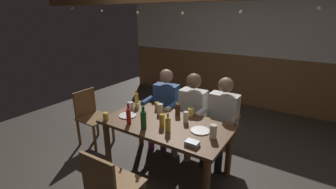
{
  "coord_description": "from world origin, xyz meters",
  "views": [
    {
      "loc": [
        1.46,
        -2.3,
        2.02
      ],
      "look_at": [
        0.0,
        -0.05,
        1.09
      ],
      "focal_mm": 24.84,
      "sensor_mm": 36.0,
      "label": 1
    }
  ],
  "objects_px": {
    "pint_glass_6": "(186,117)",
    "bottle_3": "(129,116)",
    "pint_glass_8": "(106,116)",
    "chair_empty_near_left": "(110,188)",
    "plate_1": "(200,131)",
    "bottle_1": "(137,100)",
    "person_2": "(221,117)",
    "pint_glass_5": "(178,109)",
    "chair_empty_near_right": "(91,115)",
    "table_candle": "(138,106)",
    "plate_0": "(128,115)",
    "pint_glass_2": "(131,106)",
    "dining_table": "(166,130)",
    "person_0": "(164,104)",
    "pint_glass_7": "(191,112)",
    "person_1": "(191,110)",
    "pint_glass_3": "(213,131)",
    "bottle_0": "(143,119)",
    "condiment_caddy": "(192,143)",
    "pint_glass_0": "(160,109)",
    "pint_glass_1": "(162,120)",
    "bottle_2": "(168,124)",
    "pint_glass_4": "(157,106)"
  },
  "relations": [
    {
      "from": "dining_table",
      "to": "person_2",
      "type": "relative_size",
      "value": 1.31
    },
    {
      "from": "pint_glass_0",
      "to": "plate_0",
      "type": "bearing_deg",
      "value": -137.21
    },
    {
      "from": "pint_glass_8",
      "to": "chair_empty_near_right",
      "type": "bearing_deg",
      "value": 155.09
    },
    {
      "from": "plate_1",
      "to": "bottle_1",
      "type": "bearing_deg",
      "value": 170.61
    },
    {
      "from": "person_1",
      "to": "chair_empty_near_left",
      "type": "xyz_separation_m",
      "value": [
        0.03,
        -1.68,
        -0.2
      ]
    },
    {
      "from": "person_0",
      "to": "pint_glass_5",
      "type": "bearing_deg",
      "value": 132.94
    },
    {
      "from": "pint_glass_2",
      "to": "condiment_caddy",
      "type": "bearing_deg",
      "value": -18.59
    },
    {
      "from": "plate_1",
      "to": "pint_glass_7",
      "type": "height_order",
      "value": "pint_glass_7"
    },
    {
      "from": "plate_0",
      "to": "pint_glass_3",
      "type": "distance_m",
      "value": 1.19
    },
    {
      "from": "person_2",
      "to": "pint_glass_5",
      "type": "relative_size",
      "value": 7.85
    },
    {
      "from": "chair_empty_near_right",
      "to": "bottle_0",
      "type": "xyz_separation_m",
      "value": [
        1.31,
        -0.27,
        0.37
      ]
    },
    {
      "from": "bottle_1",
      "to": "person_1",
      "type": "bearing_deg",
      "value": 34.17
    },
    {
      "from": "chair_empty_near_right",
      "to": "table_candle",
      "type": "height_order",
      "value": "chair_empty_near_right"
    },
    {
      "from": "person_1",
      "to": "pint_glass_2",
      "type": "relative_size",
      "value": 11.89
    },
    {
      "from": "pint_glass_1",
      "to": "table_candle",
      "type": "bearing_deg",
      "value": 156.53
    },
    {
      "from": "pint_glass_1",
      "to": "pint_glass_7",
      "type": "height_order",
      "value": "pint_glass_1"
    },
    {
      "from": "person_1",
      "to": "pint_glass_2",
      "type": "xyz_separation_m",
      "value": [
        -0.68,
        -0.56,
        0.1
      ]
    },
    {
      "from": "pint_glass_6",
      "to": "bottle_3",
      "type": "bearing_deg",
      "value": -143.1
    },
    {
      "from": "bottle_3",
      "to": "pint_glass_6",
      "type": "xyz_separation_m",
      "value": [
        0.57,
        0.43,
        -0.03
      ]
    },
    {
      "from": "person_1",
      "to": "plate_1",
      "type": "relative_size",
      "value": 5.44
    },
    {
      "from": "person_1",
      "to": "pint_glass_3",
      "type": "relative_size",
      "value": 7.72
    },
    {
      "from": "bottle_3",
      "to": "person_2",
      "type": "bearing_deg",
      "value": 47.56
    },
    {
      "from": "chair_empty_near_left",
      "to": "pint_glass_7",
      "type": "xyz_separation_m",
      "value": [
        0.12,
        1.38,
        0.3
      ]
    },
    {
      "from": "person_2",
      "to": "pint_glass_5",
      "type": "distance_m",
      "value": 0.62
    },
    {
      "from": "bottle_2",
      "to": "pint_glass_8",
      "type": "xyz_separation_m",
      "value": [
        -0.84,
        -0.18,
        -0.04
      ]
    },
    {
      "from": "pint_glass_5",
      "to": "pint_glass_1",
      "type": "bearing_deg",
      "value": -87.96
    },
    {
      "from": "person_1",
      "to": "pint_glass_3",
      "type": "xyz_separation_m",
      "value": [
        0.64,
        -0.7,
        0.13
      ]
    },
    {
      "from": "pint_glass_6",
      "to": "bottle_0",
      "type": "bearing_deg",
      "value": -128.49
    },
    {
      "from": "person_0",
      "to": "pint_glass_5",
      "type": "relative_size",
      "value": 7.81
    },
    {
      "from": "chair_empty_near_left",
      "to": "pint_glass_0",
      "type": "bearing_deg",
      "value": 100.12
    },
    {
      "from": "pint_glass_3",
      "to": "pint_glass_7",
      "type": "distance_m",
      "value": 0.62
    },
    {
      "from": "bottle_2",
      "to": "pint_glass_1",
      "type": "xyz_separation_m",
      "value": [
        -0.13,
        0.06,
        -0.01
      ]
    },
    {
      "from": "plate_1",
      "to": "pint_glass_2",
      "type": "bearing_deg",
      "value": 176.23
    },
    {
      "from": "dining_table",
      "to": "pint_glass_5",
      "type": "relative_size",
      "value": 10.32
    },
    {
      "from": "pint_glass_7",
      "to": "pint_glass_0",
      "type": "bearing_deg",
      "value": -156.87
    },
    {
      "from": "chair_empty_near_right",
      "to": "pint_glass_8",
      "type": "xyz_separation_m",
      "value": [
        0.75,
        -0.35,
        0.3
      ]
    },
    {
      "from": "chair_empty_near_left",
      "to": "pint_glass_5",
      "type": "distance_m",
      "value": 1.36
    },
    {
      "from": "person_2",
      "to": "pint_glass_5",
      "type": "height_order",
      "value": "person_2"
    },
    {
      "from": "pint_glass_3",
      "to": "pint_glass_8",
      "type": "distance_m",
      "value": 1.38
    },
    {
      "from": "bottle_1",
      "to": "pint_glass_7",
      "type": "bearing_deg",
      "value": 9.85
    },
    {
      "from": "chair_empty_near_right",
      "to": "table_candle",
      "type": "xyz_separation_m",
      "value": [
        0.86,
        0.16,
        0.29
      ]
    },
    {
      "from": "pint_glass_3",
      "to": "condiment_caddy",
      "type": "bearing_deg",
      "value": -113.51
    },
    {
      "from": "plate_1",
      "to": "pint_glass_6",
      "type": "bearing_deg",
      "value": 154.65
    },
    {
      "from": "plate_0",
      "to": "pint_glass_2",
      "type": "height_order",
      "value": "pint_glass_2"
    },
    {
      "from": "person_0",
      "to": "bottle_1",
      "type": "xyz_separation_m",
      "value": [
        -0.19,
        -0.45,
        0.17
      ]
    },
    {
      "from": "person_1",
      "to": "pint_glass_3",
      "type": "distance_m",
      "value": 0.95
    },
    {
      "from": "pint_glass_8",
      "to": "chair_empty_near_left",
      "type": "bearing_deg",
      "value": -42.18
    },
    {
      "from": "person_0",
      "to": "plate_0",
      "type": "bearing_deg",
      "value": 75.49
    },
    {
      "from": "condiment_caddy",
      "to": "pint_glass_4",
      "type": "height_order",
      "value": "pint_glass_4"
    },
    {
      "from": "pint_glass_0",
      "to": "pint_glass_1",
      "type": "xyz_separation_m",
      "value": [
        0.23,
        -0.3,
        0.01
      ]
    }
  ]
}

